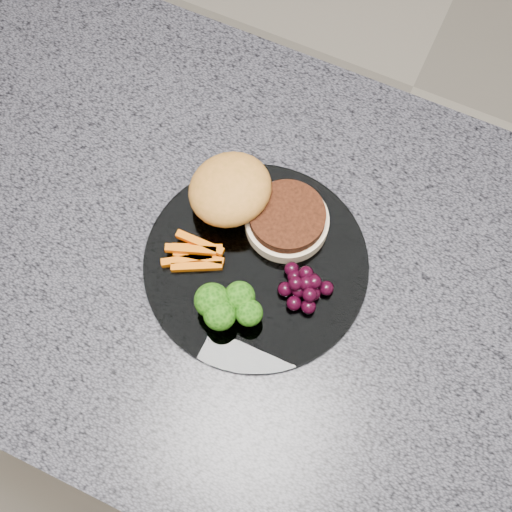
% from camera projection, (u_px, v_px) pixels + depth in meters
% --- Properties ---
extents(island_cabinet, '(1.20, 0.60, 0.86)m').
position_uv_depth(island_cabinet, '(267.00, 369.00, 1.25)').
color(island_cabinet, '#533A1C').
rests_on(island_cabinet, ground).
extents(countertop, '(1.20, 0.60, 0.04)m').
position_uv_depth(countertop, '(273.00, 280.00, 0.84)').
color(countertop, '#4C4B55').
rests_on(countertop, island_cabinet).
extents(plate, '(0.26, 0.26, 0.01)m').
position_uv_depth(plate, '(256.00, 264.00, 0.82)').
color(plate, white).
rests_on(plate, countertop).
extents(burger, '(0.18, 0.10, 0.05)m').
position_uv_depth(burger, '(250.00, 202.00, 0.82)').
color(burger, beige).
rests_on(burger, plate).
extents(carrot_sticks, '(0.07, 0.05, 0.02)m').
position_uv_depth(carrot_sticks, '(195.00, 254.00, 0.82)').
color(carrot_sticks, '#E16003').
rests_on(carrot_sticks, plate).
extents(broccoli, '(0.08, 0.06, 0.05)m').
position_uv_depth(broccoli, '(226.00, 305.00, 0.77)').
color(broccoli, '#527B2C').
rests_on(broccoli, plate).
extents(grape_bunch, '(0.06, 0.05, 0.03)m').
position_uv_depth(grape_bunch, '(304.00, 287.00, 0.79)').
color(grape_bunch, black).
rests_on(grape_bunch, plate).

